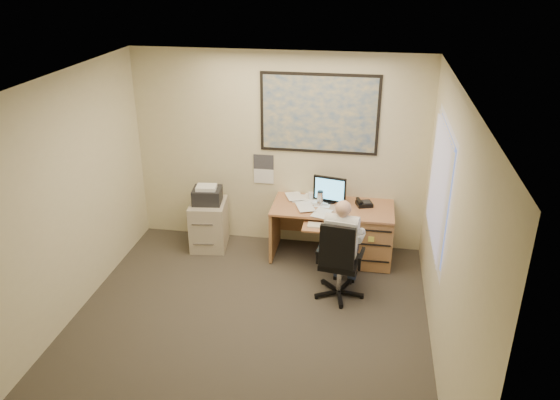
% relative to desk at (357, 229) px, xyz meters
% --- Properties ---
extents(room_shell, '(4.00, 4.50, 2.70)m').
position_rel_desk_xyz_m(room_shell, '(-1.12, -1.90, 0.91)').
color(room_shell, '#37332B').
rests_on(room_shell, ground).
extents(desk, '(1.60, 0.97, 1.11)m').
position_rel_desk_xyz_m(desk, '(0.00, 0.00, 0.00)').
color(desk, '#B3774C').
rests_on(desk, ground).
extents(world_map, '(1.56, 0.03, 1.06)m').
position_rel_desk_xyz_m(world_map, '(-0.58, 0.33, 1.46)').
color(world_map, '#1E4C93').
rests_on(world_map, room_shell).
extents(wall_calendar, '(0.28, 0.01, 0.42)m').
position_rel_desk_xyz_m(wall_calendar, '(-1.33, 0.34, 0.64)').
color(wall_calendar, white).
rests_on(wall_calendar, room_shell).
extents(window_blinds, '(0.06, 1.40, 1.30)m').
position_rel_desk_xyz_m(window_blinds, '(0.85, -1.10, 1.11)').
color(window_blinds, beige).
rests_on(window_blinds, room_shell).
extents(filing_cabinet, '(0.54, 0.63, 0.93)m').
position_rel_desk_xyz_m(filing_cabinet, '(-2.05, -0.00, -0.04)').
color(filing_cabinet, '#B5AA92').
rests_on(filing_cabinet, ground).
extents(office_chair, '(0.70, 0.70, 1.03)m').
position_rel_desk_xyz_m(office_chair, '(-0.15, -0.98, -0.14)').
color(office_chair, black).
rests_on(office_chair, ground).
extents(person, '(0.60, 0.78, 1.24)m').
position_rel_desk_xyz_m(person, '(-0.16, -0.91, 0.18)').
color(person, silver).
rests_on(person, office_chair).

